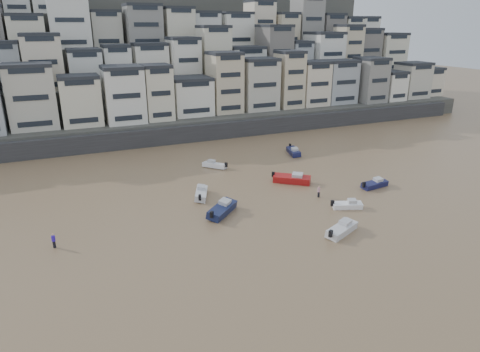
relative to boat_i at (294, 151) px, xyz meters
name	(u,v)px	position (x,y,z in m)	size (l,w,h in m)	color
harbor_wall	(197,132)	(-13.69, 17.37, 1.00)	(140.00, 3.00, 3.50)	#38383A
hillside	(168,63)	(-8.96, 57.21, 12.26)	(141.04, 66.00, 50.00)	#4C4C47
boat_i	(294,151)	(0.00, 0.00, 0.00)	(5.47, 1.79, 1.49)	#151943
boat_b	(347,204)	(-6.21, -25.07, -0.15)	(4.38, 1.43, 1.19)	white
boat_a	(342,228)	(-11.38, -30.90, 0.00)	(5.47, 1.79, 1.49)	silver
boat_h	(215,164)	(-16.65, -1.58, -0.10)	(4.71, 1.54, 1.28)	silver
boat_e	(292,178)	(-8.13, -13.47, 0.12)	(6.32, 2.07, 1.72)	maroon
boat_f	(201,192)	(-23.08, -13.38, -0.02)	(5.32, 1.74, 1.45)	silver
boat_c	(222,208)	(-22.44, -20.08, 0.10)	(6.18, 2.02, 1.68)	#151D44
boat_d	(375,183)	(2.44, -20.25, -0.07)	(4.98, 1.63, 1.36)	#151843
person_blue	(54,241)	(-42.84, -20.96, 0.12)	(0.44, 0.44, 1.74)	#3218B8
person_pink	(319,191)	(-7.56, -20.15, 0.12)	(0.44, 0.44, 1.74)	#B9828F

